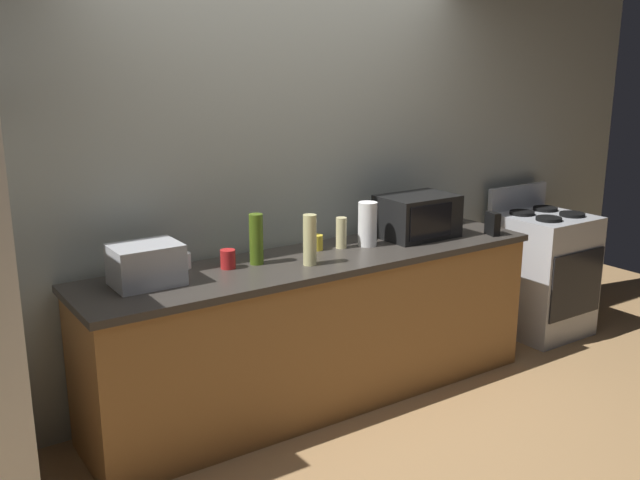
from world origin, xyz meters
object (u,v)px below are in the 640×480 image
(bottle_vinegar, at_px, (310,240))
(bottle_olive_oil, at_px, (256,239))
(bottle_hand_soap, at_px, (341,233))
(paper_towel_roll, at_px, (368,224))
(mug_yellow, at_px, (317,242))
(stove_range, at_px, (542,273))
(cordless_phone, at_px, (493,224))
(mug_white, at_px, (184,261))
(toaster_oven, at_px, (146,265))
(mug_red, at_px, (228,259))
(microwave, at_px, (417,216))

(bottle_vinegar, height_order, bottle_olive_oil, same)
(bottle_hand_soap, distance_m, bottle_olive_oil, 0.59)
(paper_towel_roll, xyz_separation_m, mug_yellow, (-0.32, 0.09, -0.09))
(bottle_vinegar, height_order, bottle_hand_soap, bottle_vinegar)
(stove_range, relative_size, cordless_phone, 7.20)
(paper_towel_roll, bearing_deg, cordless_phone, -16.09)
(stove_range, bearing_deg, mug_white, 175.37)
(paper_towel_roll, distance_m, bottle_vinegar, 0.54)
(toaster_oven, height_order, paper_towel_roll, paper_towel_roll)
(mug_yellow, relative_size, mug_red, 0.88)
(microwave, height_order, bottle_hand_soap, microwave)
(bottle_hand_soap, relative_size, mug_red, 1.81)
(microwave, height_order, bottle_vinegar, bottle_vinegar)
(bottle_vinegar, relative_size, mug_red, 2.73)
(microwave, distance_m, cordless_phone, 0.50)
(bottle_vinegar, bearing_deg, paper_towel_roll, 16.34)
(bottle_vinegar, height_order, mug_white, bottle_vinegar)
(toaster_oven, bearing_deg, bottle_vinegar, -10.46)
(microwave, bearing_deg, bottle_vinegar, -170.72)
(cordless_phone, distance_m, mug_red, 1.78)
(bottle_hand_soap, xyz_separation_m, mug_red, (-0.76, -0.00, -0.04))
(microwave, bearing_deg, mug_yellow, 172.93)
(toaster_oven, bearing_deg, bottle_olive_oil, 1.53)
(paper_towel_roll, height_order, mug_white, paper_towel_roll)
(bottle_hand_soap, bearing_deg, cordless_phone, -15.76)
(cordless_phone, xyz_separation_m, mug_white, (-1.96, 0.41, -0.03))
(mug_yellow, height_order, mug_red, mug_red)
(stove_range, xyz_separation_m, paper_towel_roll, (-1.62, 0.05, 0.57))
(bottle_olive_oil, bearing_deg, microwave, -1.46)
(mug_yellow, distance_m, mug_red, 0.61)
(toaster_oven, distance_m, bottle_olive_oil, 0.64)
(stove_range, bearing_deg, microwave, 177.74)
(stove_range, xyz_separation_m, bottle_vinegar, (-2.14, -0.10, 0.58))
(microwave, xyz_separation_m, bottle_vinegar, (-0.92, -0.15, 0.01))
(mug_yellow, xyz_separation_m, mug_red, (-0.61, -0.05, 0.01))
(bottle_olive_oil, xyz_separation_m, mug_yellow, (0.44, 0.06, -0.10))
(toaster_oven, bearing_deg, microwave, -0.39)
(microwave, relative_size, mug_white, 5.58)
(bottle_olive_oil, bearing_deg, bottle_hand_soap, 1.41)
(bottle_hand_soap, distance_m, mug_red, 0.76)
(toaster_oven, height_order, mug_white, toaster_oven)
(stove_range, bearing_deg, bottle_vinegar, -177.27)
(stove_range, distance_m, microwave, 1.35)
(bottle_vinegar, xyz_separation_m, bottle_olive_oil, (-0.24, 0.18, 0.00))
(microwave, xyz_separation_m, mug_red, (-1.33, 0.04, -0.08))
(bottle_vinegar, bearing_deg, bottle_olive_oil, 142.84)
(toaster_oven, height_order, bottle_hand_soap, toaster_oven)
(toaster_oven, relative_size, bottle_vinegar, 1.20)
(paper_towel_roll, relative_size, mug_red, 2.59)
(microwave, xyz_separation_m, cordless_phone, (0.44, -0.24, -0.06))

